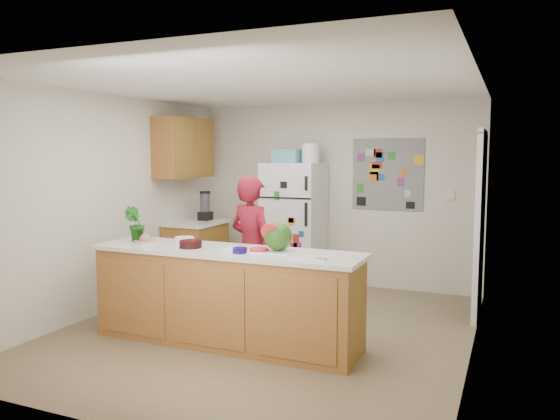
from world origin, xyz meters
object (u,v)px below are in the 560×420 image
at_px(watermelon, 278,236).
at_px(cherry_bowl, 191,244).
at_px(person, 252,249).
at_px(refrigerator, 294,225).

height_order(watermelon, cherry_bowl, watermelon).
bearing_deg(cherry_bowl, person, 73.22).
distance_m(refrigerator, cherry_bowl, 2.45).
xyz_separation_m(refrigerator, cherry_bowl, (-0.10, -2.44, 0.11)).
bearing_deg(refrigerator, person, -84.61).
bearing_deg(refrigerator, watermelon, -71.64).
xyz_separation_m(person, cherry_bowl, (-0.25, -0.83, 0.16)).
height_order(refrigerator, cherry_bowl, refrigerator).
bearing_deg(cherry_bowl, watermelon, 8.42).
distance_m(person, watermelon, 0.97).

